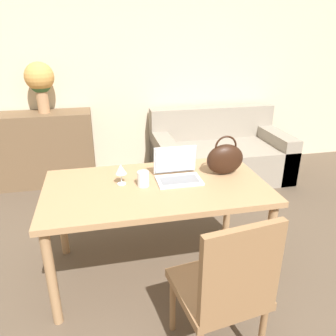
{
  "coord_description": "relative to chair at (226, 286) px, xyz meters",
  "views": [
    {
      "loc": [
        -0.39,
        -1.2,
        1.71
      ],
      "look_at": [
        0.05,
        0.82,
        0.84
      ],
      "focal_mm": 35.0,
      "sensor_mm": 36.0,
      "label": 1
    }
  ],
  "objects": [
    {
      "name": "wall_back",
      "position": [
        -0.18,
        2.9,
        0.84
      ],
      "size": [
        10.0,
        0.06,
        2.7
      ],
      "color": "beige",
      "rests_on": "ground_plane"
    },
    {
      "name": "dining_table",
      "position": [
        -0.21,
        0.81,
        0.14
      ],
      "size": [
        1.54,
        0.84,
        0.72
      ],
      "color": "#A87F56",
      "rests_on": "ground_plane"
    },
    {
      "name": "chair",
      "position": [
        0.0,
        0.0,
        0.0
      ],
      "size": [
        0.5,
        0.5,
        0.93
      ],
      "rotation": [
        0.0,
        0.0,
        0.14
      ],
      "color": "olive",
      "rests_on": "ground_plane"
    },
    {
      "name": "couch",
      "position": [
        0.87,
        2.4,
        -0.23
      ],
      "size": [
        1.62,
        0.91,
        0.82
      ],
      "color": "gray",
      "rests_on": "ground_plane"
    },
    {
      "name": "sideboard",
      "position": [
        -1.27,
        2.64,
        -0.08
      ],
      "size": [
        1.25,
        0.4,
        0.86
      ],
      "color": "brown",
      "rests_on": "ground_plane"
    },
    {
      "name": "laptop",
      "position": [
        -0.04,
        0.89,
        0.27
      ],
      "size": [
        0.32,
        0.25,
        0.22
      ],
      "color": "silver",
      "rests_on": "dining_table"
    },
    {
      "name": "drinking_glass",
      "position": [
        -0.3,
        0.81,
        0.27
      ],
      "size": [
        0.08,
        0.08,
        0.1
      ],
      "color": "silver",
      "rests_on": "dining_table"
    },
    {
      "name": "wine_glass",
      "position": [
        -0.44,
        0.87,
        0.32
      ],
      "size": [
        0.08,
        0.08,
        0.15
      ],
      "color": "silver",
      "rests_on": "dining_table"
    },
    {
      "name": "handbag",
      "position": [
        0.32,
        0.89,
        0.33
      ],
      "size": [
        0.28,
        0.13,
        0.3
      ],
      "color": "black",
      "rests_on": "dining_table"
    },
    {
      "name": "flower_vase",
      "position": [
        -1.15,
        2.64,
        0.71
      ],
      "size": [
        0.31,
        0.31,
        0.55
      ],
      "color": "tan",
      "rests_on": "sideboard"
    }
  ]
}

